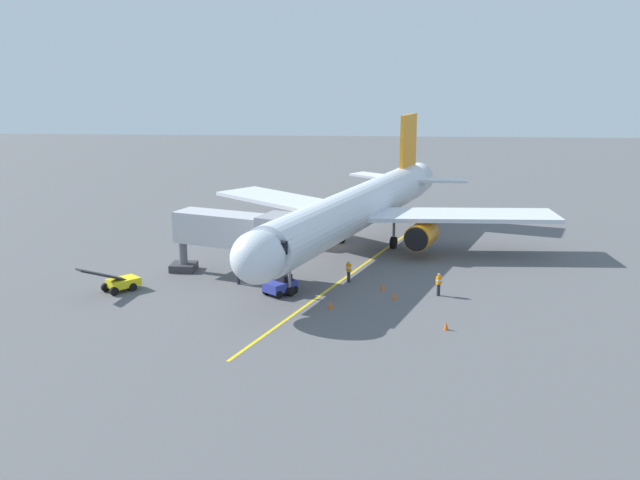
{
  "coord_description": "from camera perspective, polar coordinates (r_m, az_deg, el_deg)",
  "views": [
    {
      "loc": [
        -2.95,
        64.35,
        16.29
      ],
      "look_at": [
        0.97,
        10.12,
        3.0
      ],
      "focal_mm": 39.62,
      "sensor_mm": 36.0,
      "label": 1
    }
  ],
  "objects": [
    {
      "name": "safety_cone_nose_left",
      "position": [
        53.42,
        5.08,
        -3.77
      ],
      "size": [
        0.32,
        0.32,
        0.55
      ],
      "primitive_type": "cone",
      "color": "#F2590F",
      "rests_on": "ground"
    },
    {
      "name": "tug_near_nose",
      "position": [
        52.26,
        -3.2,
        -3.64
      ],
      "size": [
        2.62,
        2.73,
        1.5
      ],
      "color": "#2D3899",
      "rests_on": "ground"
    },
    {
      "name": "apron_lead_in_line",
      "position": [
        58.11,
        2.76,
        -2.56
      ],
      "size": [
        13.69,
        37.75,
        0.01
      ],
      "primitive_type": "cube",
      "rotation": [
        0.0,
        0.0,
        -0.34
      ],
      "color": "yellow",
      "rests_on": "ground"
    },
    {
      "name": "safety_cone_wing_starboard",
      "position": [
        51.33,
        6.03,
        -4.52
      ],
      "size": [
        0.32,
        0.32,
        0.55
      ],
      "primitive_type": "cone",
      "color": "#F2590F",
      "rests_on": "ground"
    },
    {
      "name": "ground_crew_wing_walker",
      "position": [
        55.07,
        2.33,
        -2.52
      ],
      "size": [
        0.45,
        0.47,
        1.71
      ],
      "color": "#23232D",
      "rests_on": "ground"
    },
    {
      "name": "airplane",
      "position": [
        63.25,
        3.03,
        2.51
      ],
      "size": [
        32.78,
        39.04,
        11.5
      ],
      "color": "silver",
      "rests_on": "ground"
    },
    {
      "name": "ground_crew_loader",
      "position": [
        52.5,
        9.56,
        -3.52
      ],
      "size": [
        0.47,
        0.44,
        1.71
      ],
      "color": "#23232D",
      "rests_on": "ground"
    },
    {
      "name": "belt_loader_portside",
      "position": [
        54.95,
        -15.87,
        -3.27
      ],
      "size": [
        3.94,
        4.22,
        2.32
      ],
      "color": "yellow",
      "rests_on": "ground"
    },
    {
      "name": "jet_bridge",
      "position": [
        55.58,
        -6.32,
        0.62
      ],
      "size": [
        11.33,
        6.23,
        5.4
      ],
      "color": "#B7B7BC",
      "rests_on": "ground"
    },
    {
      "name": "safety_cone_wing_port",
      "position": [
        46.09,
        10.16,
        -6.83
      ],
      "size": [
        0.32,
        0.32,
        0.55
      ],
      "primitive_type": "cone",
      "color": "#F2590F",
      "rests_on": "ground"
    },
    {
      "name": "ground_plane",
      "position": [
        66.45,
        1.47,
        -0.46
      ],
      "size": [
        220.0,
        220.0,
        0.0
      ],
      "primitive_type": "plane",
      "color": "#565659"
    },
    {
      "name": "ground_crew_marshaller",
      "position": [
        54.85,
        -6.61,
        -2.67
      ],
      "size": [
        0.45,
        0.35,
        1.71
      ],
      "color": "#23232D",
      "rests_on": "ground"
    },
    {
      "name": "safety_cone_nose_right",
      "position": [
        49.22,
        0.85,
        -5.26
      ],
      "size": [
        0.32,
        0.32,
        0.55
      ],
      "primitive_type": "cone",
      "color": "#F2590F",
      "rests_on": "ground"
    }
  ]
}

